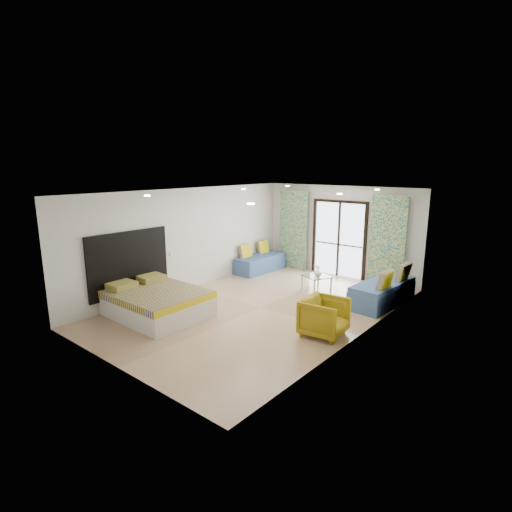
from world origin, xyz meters
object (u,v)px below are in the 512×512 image
Objects in this scene: armchair at (324,315)px; daybed_left at (260,262)px; bed at (157,302)px; coffee_table at (317,277)px; daybed_right at (383,292)px.

daybed_left is at bearing 47.41° from armchair.
armchair is at bearing -35.13° from daybed_left.
bed is 4.47m from daybed_left.
coffee_table is at bearing 27.97° from armchair.
armchair is at bearing -55.79° from coffee_table.
daybed_left reaches higher than armchair.
bed is 3.71m from armchair.
armchair reaches higher than bed.
daybed_right reaches higher than daybed_left.
daybed_left is 2.53m from coffee_table.
coffee_table is (2.45, -0.62, 0.09)m from daybed_left.
daybed_left is 5.04m from armchair.
bed is 4.22m from coffee_table.
coffee_table reaches higher than bed.
daybed_left is (-0.64, 4.43, -0.02)m from bed.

